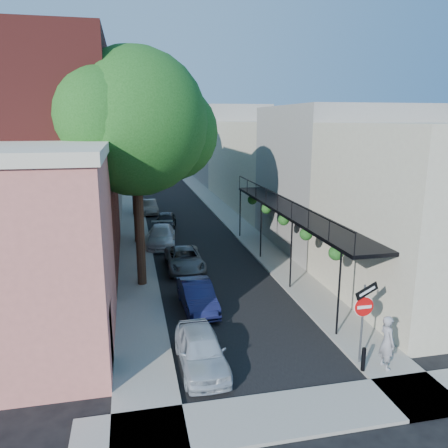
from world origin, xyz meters
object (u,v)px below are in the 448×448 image
parked_car_a (201,350)px  parked_car_e (166,221)px  sign_post (364,310)px  oak_far (137,119)px  parked_car_f (149,207)px  parked_car_b (197,296)px  pedestrian (387,342)px  oak_mid (139,137)px  parked_car_d (161,236)px  bollard (363,359)px  oak_near (144,125)px  parked_car_c (185,259)px

parked_car_a → parked_car_e: parked_car_e is taller
sign_post → oak_far: bearing=103.9°
oak_far → parked_car_f: bearing=31.0°
oak_far → parked_car_b: 22.05m
parked_car_a → pedestrian: size_ratio=2.03×
parked_car_f → oak_mid: bearing=-99.1°
oak_mid → parked_car_b: (1.90, -11.57, -6.44)m
parked_car_b → parked_car_d: (-0.77, 10.52, 0.02)m
oak_far → sign_post: bearing=-76.1°
sign_post → parked_car_b: 7.50m
oak_mid → parked_car_e: size_ratio=2.72×
oak_mid → parked_car_a: bearing=-85.4°
oak_mid → oak_far: bearing=89.6°
bollard → parked_car_b: 7.64m
oak_far → oak_near: bearing=-90.0°
oak_mid → oak_far: oak_far is taller
sign_post → parked_car_f: (-5.76, 26.75, -1.43)m
sign_post → parked_car_c: size_ratio=0.70×
oak_far → parked_car_c: (1.95, -15.25, -7.66)m
parked_car_f → pedestrian: (6.41, -27.22, 0.43)m
parked_car_e → parked_car_f: (-0.97, 6.18, -0.04)m
pedestrian → parked_car_c: bearing=23.9°
oak_near → pedestrian: 13.91m
parked_car_d → parked_car_f: (-0.31, 10.54, -0.03)m
parked_car_b → parked_car_c: parked_car_b is taller
bollard → parked_car_a: parked_car_a is taller
parked_car_d → pedestrian: size_ratio=2.39×
parked_car_b → parked_car_d: bearing=91.8°
parked_car_c → parked_car_d: size_ratio=0.97×
parked_car_c → parked_car_e: bearing=91.6°
oak_far → parked_car_a: bearing=-87.2°
oak_near → parked_car_c: size_ratio=2.67×
oak_mid → parked_car_d: (1.13, -1.05, -6.42)m
sign_post → parked_car_c: bearing=112.4°
oak_mid → parked_car_a: 17.49m
oak_far → parked_car_c: 17.18m
oak_mid → parked_car_c: 9.19m
parked_car_c → bollard: bearing=-68.9°
parked_car_e → oak_mid: bearing=-110.8°
parked_car_b → pedestrian: 8.15m
sign_post → parked_car_d: bearing=108.6°
parked_car_f → pedestrian: bearing=-80.9°
parked_car_f → pedestrian: 27.97m
parked_car_b → parked_car_f: 21.09m
pedestrian → parked_car_f: bearing=12.8°
parked_car_c → parked_car_a: bearing=-93.8°
oak_near → parked_car_a: size_ratio=3.06×
bollard → parked_car_c: 12.33m
oak_far → parked_car_a: (1.25, -25.25, -7.62)m
oak_near → oak_mid: (-0.05, 7.97, -0.82)m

